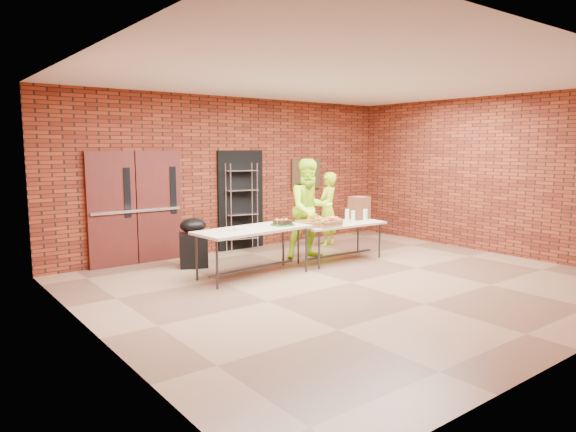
% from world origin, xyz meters
% --- Properties ---
extents(room, '(8.08, 7.08, 3.28)m').
position_xyz_m(room, '(0.00, 0.00, 1.60)').
color(room, brown).
rests_on(room, ground).
extents(double_doors, '(1.78, 0.12, 2.10)m').
position_xyz_m(double_doors, '(-2.20, 3.44, 1.05)').
color(double_doors, '#4A1915').
rests_on(double_doors, room).
extents(dark_doorway, '(1.10, 0.06, 2.10)m').
position_xyz_m(dark_doorway, '(0.10, 3.46, 1.05)').
color(dark_doorway, black).
rests_on(dark_doorway, room).
extents(bronze_plaque, '(0.85, 0.04, 0.70)m').
position_xyz_m(bronze_plaque, '(1.90, 3.45, 1.55)').
color(bronze_plaque, '#403019').
rests_on(bronze_plaque, room).
extents(wire_rack, '(0.71, 0.38, 1.84)m').
position_xyz_m(wire_rack, '(0.04, 3.32, 0.92)').
color(wire_rack, silver).
rests_on(wire_rack, room).
extents(table_left, '(2.06, 1.00, 0.82)m').
position_xyz_m(table_left, '(-1.01, 1.32, 0.75)').
color(table_left, tan).
rests_on(table_left, room).
extents(table_right, '(1.81, 0.83, 0.73)m').
position_xyz_m(table_right, '(0.97, 1.31, 0.67)').
color(table_right, tan).
rests_on(table_right, room).
extents(basket_bananas, '(0.46, 0.36, 0.14)m').
position_xyz_m(basket_bananas, '(0.21, 1.28, 0.79)').
color(basket_bananas, '#9E743F').
rests_on(basket_bananas, table_right).
extents(basket_oranges, '(0.40, 0.31, 0.13)m').
position_xyz_m(basket_oranges, '(0.77, 1.41, 0.78)').
color(basket_oranges, '#9E743F').
rests_on(basket_oranges, table_right).
extents(basket_apples, '(0.47, 0.37, 0.15)m').
position_xyz_m(basket_apples, '(0.50, 1.17, 0.79)').
color(basket_apples, '#9E743F').
rests_on(basket_apples, table_right).
extents(muffin_tray, '(0.43, 0.43, 0.11)m').
position_xyz_m(muffin_tray, '(-0.40, 1.31, 0.87)').
color(muffin_tray, '#144D16').
rests_on(muffin_tray, table_left).
extents(napkin_box, '(0.17, 0.11, 0.06)m').
position_xyz_m(napkin_box, '(-1.32, 1.27, 0.85)').
color(napkin_box, silver).
rests_on(napkin_box, table_left).
extents(coffee_dispenser, '(0.34, 0.31, 0.45)m').
position_xyz_m(coffee_dispenser, '(1.65, 1.48, 0.95)').
color(coffee_dispenser, brown).
rests_on(coffee_dispenser, table_right).
extents(cup_stack_front, '(0.08, 0.08, 0.23)m').
position_xyz_m(cup_stack_front, '(1.23, 1.22, 0.84)').
color(cup_stack_front, silver).
rests_on(cup_stack_front, table_right).
extents(cup_stack_mid, '(0.08, 0.08, 0.25)m').
position_xyz_m(cup_stack_mid, '(1.45, 1.11, 0.85)').
color(cup_stack_mid, silver).
rests_on(cup_stack_mid, table_right).
extents(cup_stack_back, '(0.08, 0.08, 0.24)m').
position_xyz_m(cup_stack_back, '(1.21, 1.37, 0.85)').
color(cup_stack_back, silver).
rests_on(cup_stack_back, table_right).
extents(covered_grill, '(0.62, 0.58, 0.90)m').
position_xyz_m(covered_grill, '(-1.49, 2.55, 0.45)').
color(covered_grill, black).
rests_on(covered_grill, room).
extents(volunteer_woman, '(0.69, 0.58, 1.63)m').
position_xyz_m(volunteer_woman, '(1.76, 2.55, 0.81)').
color(volunteer_woman, '#B0E419').
rests_on(volunteer_woman, room).
extents(volunteer_man, '(1.09, 0.94, 1.94)m').
position_xyz_m(volunteer_man, '(0.67, 1.85, 0.97)').
color(volunteer_man, '#B0E419').
rests_on(volunteer_man, room).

